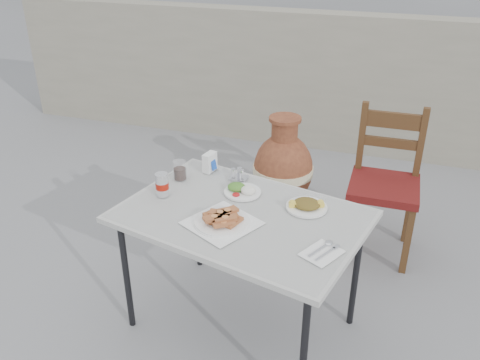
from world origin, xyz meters
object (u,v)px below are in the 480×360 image
(cafe_table, at_px, (241,222))
(napkin_holder, at_px, (210,162))
(soda_can, at_px, (162,185))
(cola_glass, at_px, (180,171))
(salad_rice_plate, at_px, (242,190))
(chair, at_px, (385,182))
(pide_plate, at_px, (222,218))
(condiment_caddy, at_px, (238,175))
(terracotta_urn, at_px, (283,170))
(salad_chopped_plate, at_px, (307,205))

(cafe_table, distance_m, napkin_holder, 0.49)
(soda_can, bearing_deg, cola_glass, 87.48)
(salad_rice_plate, height_order, chair, chair)
(pide_plate, distance_m, condiment_caddy, 0.44)
(pide_plate, distance_m, soda_can, 0.40)
(cafe_table, bearing_deg, terracotta_urn, 93.95)
(napkin_holder, bearing_deg, salad_chopped_plate, -9.90)
(cafe_table, height_order, soda_can, soda_can)
(cola_glass, bearing_deg, cafe_table, -28.98)
(soda_can, height_order, cola_glass, soda_can)
(pide_plate, xyz_separation_m, salad_chopped_plate, (0.34, 0.25, -0.01))
(chair, xyz_separation_m, terracotta_urn, (-0.69, 0.23, -0.14))
(pide_plate, bearing_deg, salad_chopped_plate, 36.97)
(pide_plate, xyz_separation_m, soda_can, (-0.37, 0.15, 0.03))
(chair, distance_m, terracotta_urn, 0.74)
(pide_plate, distance_m, terracotta_urn, 1.33)
(pide_plate, distance_m, chair, 1.26)
(condiment_caddy, xyz_separation_m, chair, (0.73, 0.62, -0.22))
(pide_plate, bearing_deg, napkin_holder, 117.16)
(salad_rice_plate, distance_m, condiment_caddy, 0.15)
(salad_chopped_plate, distance_m, napkin_holder, 0.63)
(cafe_table, height_order, pide_plate, pide_plate)
(salad_rice_plate, xyz_separation_m, cola_glass, (-0.36, 0.04, 0.03))
(terracotta_urn, bearing_deg, salad_chopped_plate, -70.67)
(salad_chopped_plate, distance_m, cola_glass, 0.70)
(salad_chopped_plate, relative_size, condiment_caddy, 2.14)
(pide_plate, bearing_deg, chair, 57.63)
(pide_plate, xyz_separation_m, napkin_holder, (-0.25, 0.48, 0.03))
(cafe_table, xyz_separation_m, napkin_holder, (-0.30, 0.37, 0.10))
(cola_glass, xyz_separation_m, napkin_holder, (0.12, 0.14, 0.01))
(cafe_table, xyz_separation_m, soda_can, (-0.43, 0.04, 0.11))
(soda_can, height_order, condiment_caddy, soda_can)
(pide_plate, relative_size, salad_rice_plate, 2.04)
(pide_plate, height_order, chair, chair)
(cola_glass, xyz_separation_m, chair, (1.03, 0.71, -0.25))
(salad_chopped_plate, relative_size, cola_glass, 1.97)
(cafe_table, relative_size, salad_chopped_plate, 6.35)
(cola_glass, distance_m, condiment_caddy, 0.31)
(terracotta_urn, bearing_deg, salad_rice_plate, -88.72)
(salad_chopped_plate, xyz_separation_m, soda_can, (-0.71, -0.10, 0.04))
(soda_can, height_order, napkin_holder, soda_can)
(pide_plate, relative_size, condiment_caddy, 4.13)
(terracotta_urn, bearing_deg, napkin_holder, -105.52)
(cafe_table, distance_m, soda_can, 0.44)
(pide_plate, bearing_deg, salad_rice_plate, 90.41)
(cola_glass, bearing_deg, terracotta_urn, 70.18)
(chair, bearing_deg, napkin_holder, -148.61)
(pide_plate, distance_m, cola_glass, 0.50)
(cola_glass, bearing_deg, salad_rice_plate, -7.00)
(cola_glass, bearing_deg, condiment_caddy, 17.21)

